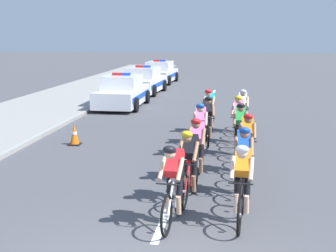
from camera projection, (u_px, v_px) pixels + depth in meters
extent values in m
cube|color=gray|center=(35.00, 110.00, 20.94)|extent=(4.83, 60.00, 0.12)
cube|color=#9E9E99|center=(87.00, 111.00, 20.62)|extent=(0.16, 60.00, 0.13)
cube|color=white|center=(162.00, 225.00, 8.56)|extent=(0.14, 1.60, 0.01)
cube|color=white|center=(185.00, 165.00, 12.45)|extent=(0.14, 1.60, 0.01)
cube|color=white|center=(197.00, 134.00, 16.34)|extent=(0.14, 1.60, 0.01)
cube|color=white|center=(205.00, 114.00, 20.23)|extent=(0.14, 1.60, 0.01)
cube|color=white|center=(210.00, 101.00, 24.12)|extent=(0.14, 1.60, 0.01)
cube|color=white|center=(214.00, 92.00, 28.01)|extent=(0.14, 1.60, 0.01)
torus|color=black|center=(167.00, 216.00, 8.05)|extent=(0.12, 0.72, 0.72)
cylinder|color=#99999E|center=(167.00, 216.00, 8.05)|extent=(0.07, 0.07, 0.06)
torus|color=black|center=(180.00, 196.00, 9.00)|extent=(0.12, 0.72, 0.72)
cylinder|color=#99999E|center=(180.00, 196.00, 9.00)|extent=(0.07, 0.07, 0.06)
cylinder|color=white|center=(173.00, 177.00, 8.38)|extent=(0.10, 0.55, 0.04)
cylinder|color=white|center=(170.00, 198.00, 8.27)|extent=(0.09, 0.48, 0.63)
cylinder|color=white|center=(176.00, 190.00, 8.63)|extent=(0.04, 0.04, 0.65)
cylinder|color=black|center=(168.00, 184.00, 8.05)|extent=(0.42, 0.07, 0.03)
cube|color=black|center=(176.00, 172.00, 8.56)|extent=(0.12, 0.23, 0.05)
cube|color=red|center=(174.00, 163.00, 8.40)|extent=(0.34, 0.58, 0.45)
cube|color=black|center=(175.00, 170.00, 8.54)|extent=(0.30, 0.23, 0.18)
cylinder|color=black|center=(180.00, 190.00, 8.54)|extent=(0.13, 0.23, 0.40)
cylinder|color=tan|center=(179.00, 205.00, 8.51)|extent=(0.11, 0.16, 0.36)
cylinder|color=black|center=(170.00, 189.00, 8.58)|extent=(0.13, 0.18, 0.40)
cylinder|color=tan|center=(169.00, 204.00, 8.56)|extent=(0.10, 0.13, 0.36)
cylinder|color=tan|center=(180.00, 169.00, 8.17)|extent=(0.12, 0.41, 0.35)
cylinder|color=tan|center=(162.00, 168.00, 8.25)|extent=(0.12, 0.41, 0.35)
sphere|color=tan|center=(170.00, 154.00, 8.07)|extent=(0.19, 0.19, 0.19)
ellipsoid|color=black|center=(170.00, 150.00, 8.05)|extent=(0.26, 0.34, 0.24)
torus|color=black|center=(239.00, 215.00, 8.08)|extent=(0.10, 0.73, 0.72)
cylinder|color=#99999E|center=(239.00, 215.00, 8.08)|extent=(0.06, 0.06, 0.06)
torus|color=black|center=(243.00, 196.00, 9.04)|extent=(0.10, 0.73, 0.72)
cylinder|color=#99999E|center=(243.00, 196.00, 9.04)|extent=(0.06, 0.06, 0.06)
cylinder|color=black|center=(242.00, 177.00, 8.41)|extent=(0.08, 0.55, 0.04)
cylinder|color=black|center=(241.00, 197.00, 8.31)|extent=(0.08, 0.48, 0.63)
cylinder|color=black|center=(242.00, 190.00, 8.66)|extent=(0.04, 0.04, 0.65)
cylinder|color=black|center=(241.00, 184.00, 8.08)|extent=(0.42, 0.06, 0.03)
cube|color=black|center=(243.00, 171.00, 8.60)|extent=(0.12, 0.23, 0.05)
cube|color=orange|center=(243.00, 162.00, 8.44)|extent=(0.32, 0.57, 0.45)
cube|color=black|center=(243.00, 169.00, 8.58)|extent=(0.29, 0.22, 0.18)
cylinder|color=black|center=(247.00, 189.00, 8.58)|extent=(0.13, 0.23, 0.40)
cylinder|color=beige|center=(247.00, 204.00, 8.55)|extent=(0.10, 0.16, 0.36)
cylinder|color=black|center=(237.00, 188.00, 8.62)|extent=(0.12, 0.18, 0.40)
cylinder|color=beige|center=(236.00, 204.00, 8.59)|extent=(0.10, 0.13, 0.36)
cylinder|color=beige|center=(251.00, 169.00, 8.21)|extent=(0.11, 0.41, 0.35)
cylinder|color=beige|center=(233.00, 168.00, 8.28)|extent=(0.11, 0.41, 0.35)
sphere|color=beige|center=(242.00, 153.00, 8.11)|extent=(0.19, 0.19, 0.19)
ellipsoid|color=white|center=(242.00, 149.00, 8.08)|extent=(0.25, 0.33, 0.24)
torus|color=black|center=(184.00, 192.00, 9.27)|extent=(0.12, 0.72, 0.72)
cylinder|color=#99999E|center=(184.00, 192.00, 9.27)|extent=(0.07, 0.07, 0.06)
torus|color=black|center=(194.00, 177.00, 10.22)|extent=(0.12, 0.72, 0.72)
cylinder|color=#99999E|center=(194.00, 177.00, 10.22)|extent=(0.07, 0.07, 0.06)
cylinder|color=#B21919|center=(189.00, 159.00, 9.60)|extent=(0.10, 0.55, 0.04)
cylinder|color=#B21919|center=(187.00, 177.00, 9.49)|extent=(0.09, 0.48, 0.63)
cylinder|color=#B21919|center=(191.00, 171.00, 9.84)|extent=(0.04, 0.04, 0.65)
cylinder|color=black|center=(185.00, 164.00, 9.27)|extent=(0.42, 0.07, 0.03)
cube|color=black|center=(191.00, 155.00, 9.78)|extent=(0.12, 0.23, 0.05)
cube|color=black|center=(190.00, 146.00, 9.62)|extent=(0.34, 0.58, 0.45)
cube|color=black|center=(191.00, 153.00, 9.76)|extent=(0.30, 0.23, 0.18)
cylinder|color=black|center=(195.00, 170.00, 9.76)|extent=(0.13, 0.23, 0.40)
cylinder|color=#9E7051|center=(194.00, 184.00, 9.73)|extent=(0.11, 0.16, 0.36)
cylinder|color=black|center=(186.00, 169.00, 9.80)|extent=(0.13, 0.18, 0.40)
cylinder|color=#9E7051|center=(185.00, 183.00, 9.78)|extent=(0.10, 0.13, 0.36)
cylinder|color=#9E7051|center=(196.00, 152.00, 9.39)|extent=(0.12, 0.41, 0.35)
cylinder|color=#9E7051|center=(180.00, 151.00, 9.47)|extent=(0.12, 0.41, 0.35)
sphere|color=#9E7051|center=(187.00, 138.00, 9.29)|extent=(0.19, 0.19, 0.19)
ellipsoid|color=yellow|center=(187.00, 135.00, 9.27)|extent=(0.26, 0.34, 0.24)
torus|color=black|center=(243.00, 186.00, 9.63)|extent=(0.05, 0.72, 0.72)
cylinder|color=#99999E|center=(243.00, 186.00, 9.63)|extent=(0.06, 0.06, 0.06)
torus|color=black|center=(242.00, 172.00, 10.60)|extent=(0.05, 0.72, 0.72)
cylinder|color=#99999E|center=(242.00, 172.00, 10.60)|extent=(0.06, 0.06, 0.06)
cylinder|color=#B21919|center=(244.00, 154.00, 9.97)|extent=(0.04, 0.55, 0.04)
cylinder|color=#B21919|center=(243.00, 172.00, 9.86)|extent=(0.04, 0.48, 0.63)
cylinder|color=#B21919|center=(243.00, 166.00, 10.22)|extent=(0.04, 0.04, 0.65)
cylinder|color=black|center=(244.00, 159.00, 9.63)|extent=(0.42, 0.03, 0.03)
cube|color=black|center=(243.00, 150.00, 10.15)|extent=(0.10, 0.22, 0.05)
cube|color=blue|center=(244.00, 142.00, 9.99)|extent=(0.28, 0.54, 0.47)
cube|color=black|center=(243.00, 148.00, 10.14)|extent=(0.28, 0.20, 0.18)
cylinder|color=black|center=(247.00, 165.00, 10.14)|extent=(0.11, 0.22, 0.40)
cylinder|color=#9E7051|center=(247.00, 178.00, 10.11)|extent=(0.09, 0.15, 0.36)
cylinder|color=black|center=(239.00, 165.00, 10.17)|extent=(0.11, 0.17, 0.40)
cylinder|color=#9E7051|center=(238.00, 178.00, 10.14)|extent=(0.09, 0.12, 0.36)
cylinder|color=#9E7051|center=(252.00, 147.00, 9.77)|extent=(0.08, 0.40, 0.35)
cylinder|color=#9E7051|center=(236.00, 147.00, 9.82)|extent=(0.08, 0.40, 0.35)
sphere|color=#9E7051|center=(244.00, 134.00, 9.66)|extent=(0.19, 0.19, 0.19)
ellipsoid|color=blue|center=(245.00, 131.00, 9.64)|extent=(0.23, 0.32, 0.24)
torus|color=black|center=(194.00, 172.00, 10.62)|extent=(0.08, 0.73, 0.72)
cylinder|color=#99999E|center=(194.00, 172.00, 10.62)|extent=(0.06, 0.06, 0.06)
torus|color=black|center=(200.00, 160.00, 11.58)|extent=(0.08, 0.73, 0.72)
cylinder|color=#99999E|center=(200.00, 160.00, 11.58)|extent=(0.06, 0.06, 0.06)
cylinder|color=white|center=(197.00, 143.00, 10.95)|extent=(0.06, 0.55, 0.04)
cylinder|color=white|center=(196.00, 159.00, 10.84)|extent=(0.06, 0.48, 0.63)
cylinder|color=white|center=(198.00, 154.00, 11.20)|extent=(0.04, 0.04, 0.65)
cylinder|color=black|center=(195.00, 148.00, 10.61)|extent=(0.42, 0.05, 0.03)
cube|color=black|center=(198.00, 140.00, 11.13)|extent=(0.11, 0.22, 0.05)
cube|color=pink|center=(197.00, 132.00, 10.97)|extent=(0.31, 0.56, 0.46)
cube|color=black|center=(198.00, 138.00, 11.12)|extent=(0.29, 0.21, 0.18)
cylinder|color=black|center=(201.00, 153.00, 11.12)|extent=(0.12, 0.23, 0.40)
cylinder|color=#9E7051|center=(201.00, 165.00, 11.09)|extent=(0.10, 0.16, 0.36)
cylinder|color=black|center=(194.00, 153.00, 11.15)|extent=(0.12, 0.17, 0.40)
cylinder|color=#9E7051|center=(193.00, 165.00, 11.12)|extent=(0.10, 0.13, 0.36)
cylinder|color=#9E7051|center=(203.00, 137.00, 10.75)|extent=(0.10, 0.40, 0.35)
cylinder|color=#9E7051|center=(189.00, 136.00, 10.81)|extent=(0.10, 0.40, 0.35)
sphere|color=#9E7051|center=(196.00, 125.00, 10.64)|extent=(0.19, 0.19, 0.19)
ellipsoid|color=red|center=(196.00, 122.00, 10.62)|extent=(0.25, 0.33, 0.24)
torus|color=black|center=(247.00, 164.00, 11.23)|extent=(0.04, 0.72, 0.72)
cylinder|color=#99999E|center=(247.00, 164.00, 11.23)|extent=(0.06, 0.06, 0.06)
torus|color=black|center=(246.00, 154.00, 12.21)|extent=(0.04, 0.72, 0.72)
cylinder|color=#99999E|center=(246.00, 154.00, 12.21)|extent=(0.06, 0.06, 0.06)
cylinder|color=silver|center=(247.00, 137.00, 11.57)|extent=(0.04, 0.55, 0.04)
cylinder|color=silver|center=(247.00, 152.00, 11.46)|extent=(0.04, 0.48, 0.63)
cylinder|color=silver|center=(247.00, 148.00, 11.82)|extent=(0.04, 0.04, 0.65)
cylinder|color=black|center=(248.00, 141.00, 11.23)|extent=(0.42, 0.03, 0.03)
cube|color=black|center=(247.00, 134.00, 11.76)|extent=(0.10, 0.22, 0.05)
cube|color=orange|center=(248.00, 127.00, 11.60)|extent=(0.28, 0.54, 0.47)
cube|color=black|center=(247.00, 133.00, 11.74)|extent=(0.28, 0.20, 0.18)
cylinder|color=black|center=(251.00, 147.00, 11.74)|extent=(0.11, 0.22, 0.40)
cylinder|color=#9E7051|center=(250.00, 158.00, 11.72)|extent=(0.09, 0.15, 0.36)
cylinder|color=black|center=(243.00, 147.00, 11.77)|extent=(0.11, 0.17, 0.40)
cylinder|color=#9E7051|center=(243.00, 158.00, 11.74)|extent=(0.09, 0.12, 0.36)
cylinder|color=#9E7051|center=(255.00, 131.00, 11.38)|extent=(0.08, 0.40, 0.35)
cylinder|color=#9E7051|center=(241.00, 131.00, 11.42)|extent=(0.08, 0.40, 0.35)
sphere|color=#9E7051|center=(248.00, 119.00, 11.26)|extent=(0.19, 0.19, 0.19)
ellipsoid|color=red|center=(248.00, 117.00, 11.24)|extent=(0.23, 0.31, 0.24)
torus|color=black|center=(199.00, 148.00, 12.83)|extent=(0.06, 0.72, 0.72)
cylinder|color=#99999E|center=(199.00, 148.00, 12.83)|extent=(0.06, 0.06, 0.06)
torus|color=black|center=(201.00, 140.00, 13.81)|extent=(0.06, 0.72, 0.72)
cylinder|color=#99999E|center=(201.00, 140.00, 13.81)|extent=(0.06, 0.06, 0.06)
cylinder|color=black|center=(200.00, 125.00, 13.17)|extent=(0.05, 0.55, 0.04)
cylinder|color=black|center=(200.00, 138.00, 13.06)|extent=(0.05, 0.48, 0.63)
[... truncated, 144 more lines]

